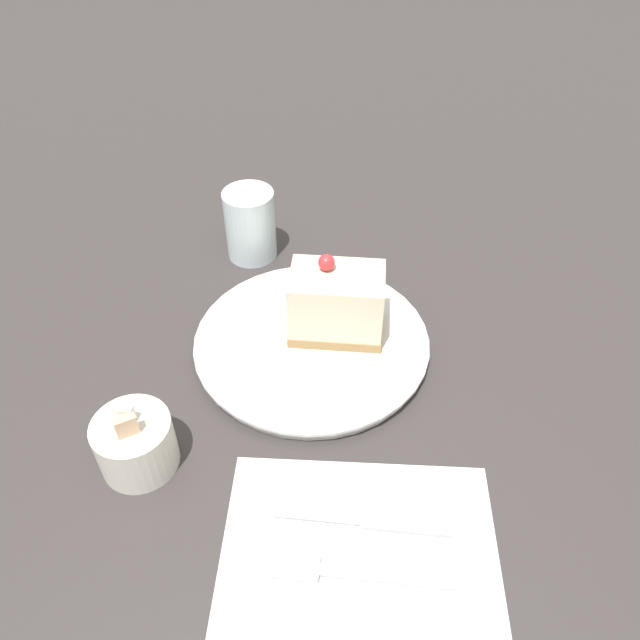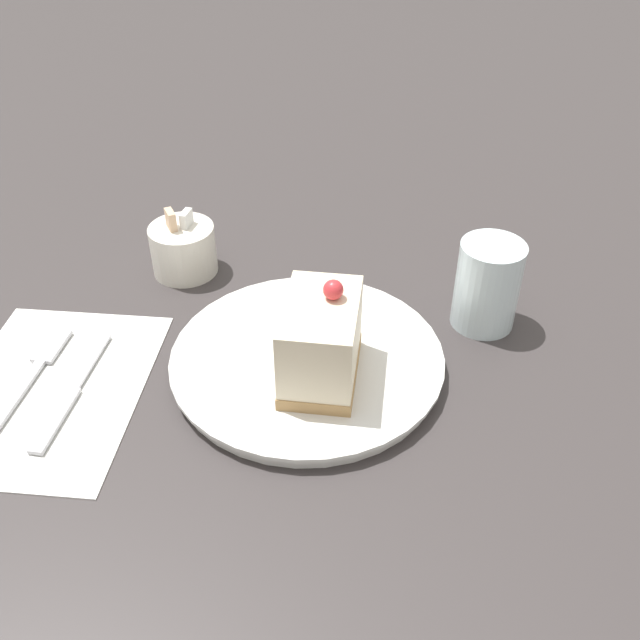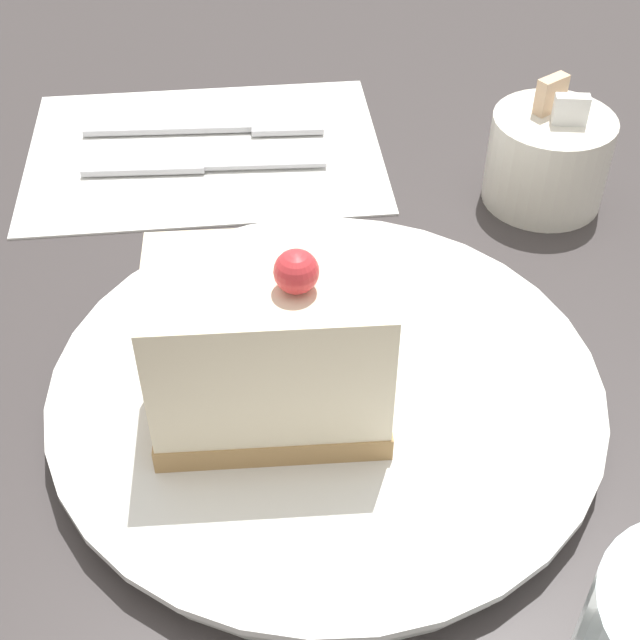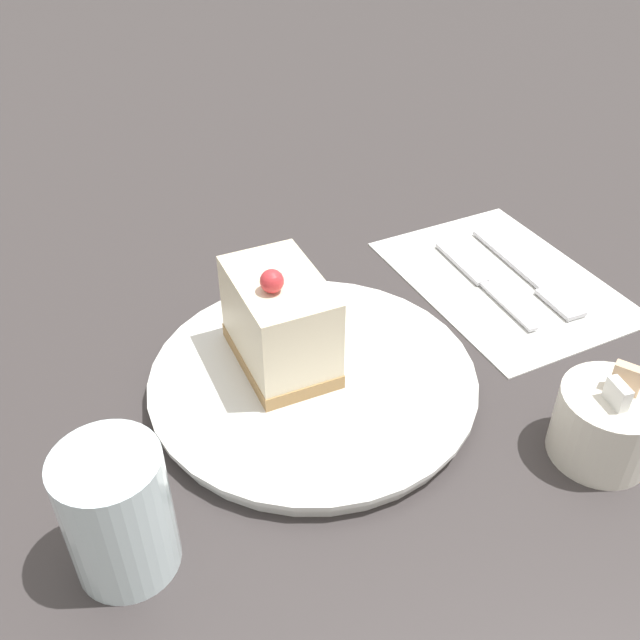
# 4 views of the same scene
# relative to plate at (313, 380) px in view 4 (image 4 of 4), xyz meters

# --- Properties ---
(ground_plane) EXTENTS (4.00, 4.00, 0.00)m
(ground_plane) POSITION_rel_plate_xyz_m (0.02, -0.01, -0.01)
(ground_plane) COLOR #383333
(plate) EXTENTS (0.27, 0.27, 0.02)m
(plate) POSITION_rel_plate_xyz_m (0.00, 0.00, 0.00)
(plate) COLOR silver
(plate) RESTS_ON ground_plane
(cake_slice) EXTENTS (0.09, 0.12, 0.10)m
(cake_slice) POSITION_rel_plate_xyz_m (0.01, -0.03, 0.05)
(cake_slice) COLOR #AD8451
(cake_slice) RESTS_ON plate
(napkin) EXTENTS (0.22, 0.27, 0.00)m
(napkin) POSITION_rel_plate_xyz_m (-0.25, -0.00, -0.01)
(napkin) COLOR white
(napkin) RESTS_ON ground_plane
(fork) EXTENTS (0.06, 0.17, 0.00)m
(fork) POSITION_rel_plate_xyz_m (-0.27, 0.02, -0.00)
(fork) COLOR #B2B2B7
(fork) RESTS_ON napkin
(knife) EXTENTS (0.06, 0.16, 0.00)m
(knife) POSITION_rel_plate_xyz_m (-0.23, -0.02, -0.00)
(knife) COLOR #B2B2B7
(knife) RESTS_ON napkin
(sugar_bowl) EXTENTS (0.07, 0.07, 0.08)m
(sugar_bowl) POSITION_rel_plate_xyz_m (-0.12, 0.19, 0.02)
(sugar_bowl) COLOR silver
(sugar_bowl) RESTS_ON ground_plane
(drinking_glass) EXTENTS (0.07, 0.07, 0.10)m
(drinking_glass) POSITION_rel_plate_xyz_m (0.19, 0.05, 0.04)
(drinking_glass) COLOR silver
(drinking_glass) RESTS_ON ground_plane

